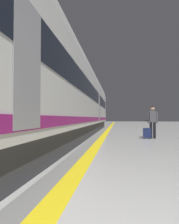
{
  "coord_description": "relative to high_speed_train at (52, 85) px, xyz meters",
  "views": [
    {
      "loc": [
        -0.3,
        0.83,
        1.08
      ],
      "look_at": [
        -1.29,
        7.76,
        1.29
      ],
      "focal_mm": 31.0,
      "sensor_mm": 36.0,
      "label": 1
    }
  ],
  "objects": [
    {
      "name": "high_speed_train",
      "position": [
        0.0,
        0.0,
        0.0
      ],
      "size": [
        2.94,
        34.23,
        4.97
      ],
      "color": "#38383D",
      "rests_on": "ground"
    },
    {
      "name": "safety_line_strip",
      "position": [
        2.02,
        1.12,
        -2.5
      ],
      "size": [
        0.36,
        80.0,
        0.01
      ],
      "primitive_type": "cube",
      "color": "yellow",
      "rests_on": "ground"
    },
    {
      "name": "passenger_near",
      "position": [
        4.66,
        2.45,
        -1.52
      ],
      "size": [
        0.53,
        0.22,
        1.69
      ],
      "color": "black",
      "rests_on": "ground"
    },
    {
      "name": "tactile_edge_band",
      "position": [
        1.73,
        1.12,
        -2.5
      ],
      "size": [
        0.53,
        80.0,
        0.01
      ],
      "primitive_type": "cube",
      "color": "slate",
      "rests_on": "ground"
    },
    {
      "name": "suitcase_near",
      "position": [
        4.34,
        2.27,
        -2.2
      ],
      "size": [
        0.38,
        0.24,
        0.94
      ],
      "color": "#19234C",
      "rests_on": "ground"
    }
  ]
}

